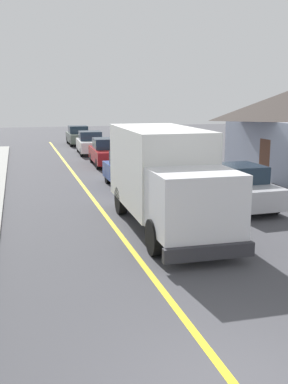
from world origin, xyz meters
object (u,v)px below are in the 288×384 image
(parked_car_near, at_px, (130,171))
(parked_car_furthest, at_px, (78,136))
(parked_car_mid, at_px, (107,153))
(parked_car_far, at_px, (90,143))
(box_truck, at_px, (165,174))
(parked_van_across, at_px, (238,187))

(parked_car_near, distance_m, parked_car_furthest, 19.98)
(parked_car_mid, height_order, parked_car_far, same)
(parked_car_near, xyz_separation_m, parked_car_far, (0.23, 13.29, 0.00))
(box_truck, distance_m, parked_van_across, 4.15)
(box_truck, relative_size, parked_car_near, 1.63)
(parked_car_mid, relative_size, parked_car_far, 1.00)
(parked_car_far, xyz_separation_m, parked_van_across, (2.89, -17.99, 0.00))
(parked_car_far, distance_m, parked_car_furthest, 6.69)
(parked_car_furthest, bearing_deg, parked_car_near, -90.61)
(parked_car_near, bearing_deg, parked_van_across, -56.47)
(parked_car_mid, distance_m, parked_car_far, 5.95)
(parked_car_far, xyz_separation_m, parked_car_furthest, (-0.02, 6.69, 0.00))
(parked_car_near, height_order, parked_car_mid, same)
(box_truck, relative_size, parked_van_across, 1.63)
(box_truck, bearing_deg, parked_car_mid, 86.65)
(box_truck, relative_size, parked_car_far, 1.61)
(parked_car_furthest, distance_m, parked_van_across, 24.85)
(box_truck, height_order, parked_car_furthest, box_truck)
(parked_car_furthest, relative_size, parked_van_across, 0.99)
(parked_car_near, height_order, parked_car_furthest, same)
(parked_car_far, bearing_deg, box_truck, -92.04)
(parked_van_across, bearing_deg, parked_car_near, 123.53)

